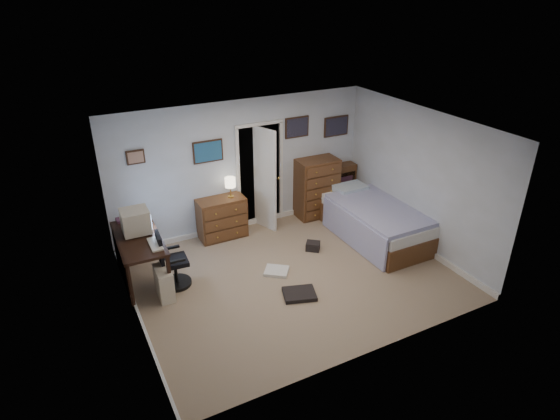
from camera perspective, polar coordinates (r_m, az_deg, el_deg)
The scene contains 15 objects.
floor at distance 7.78m, azimuth 1.55°, elevation -8.11°, with size 5.00×4.00×0.02m, color tan.
computer_desk at distance 7.61m, azimuth -17.46°, elevation -4.58°, with size 0.69×1.44×0.82m.
crt_monitor at distance 7.57m, azimuth -17.19°, elevation -1.32°, with size 0.44×0.40×0.39m.
keyboard at distance 7.25m, azimuth -14.98°, elevation -4.03°, with size 0.16×0.44×0.03m, color beige.
pc_tower at distance 7.39m, azimuth -13.92°, elevation -8.64°, with size 0.24×0.46×0.49m.
office_chair at distance 7.55m, azimuth -13.10°, elevation -6.60°, with size 0.50×0.50×0.96m.
media_stack at distance 8.28m, azimuth -18.34°, elevation -3.66°, with size 0.17×0.17×0.87m, color maroon.
low_dresser at distance 8.78m, azimuth -7.10°, elevation -0.97°, with size 0.88×0.44×0.78m, color brown.
table_lamp at distance 8.56m, azimuth -6.09°, elevation 3.29°, with size 0.20×0.20×0.38m.
doorway at distance 9.25m, azimuth -3.26°, elevation 4.81°, with size 0.96×1.12×2.05m.
tall_dresser at distance 9.47m, azimuth 4.49°, elevation 2.72°, with size 0.82×0.48×1.21m, color brown.
headboard_bookcase at distance 9.82m, azimuth 6.34°, elevation 2.85°, with size 1.05×0.28×0.95m.
bed at distance 8.89m, azimuth 11.44°, elevation -1.27°, with size 1.21×2.24×0.73m.
wall_posters at distance 8.84m, azimuth -1.26°, elevation 8.93°, with size 4.38×0.04×0.60m.
floor_clutter at distance 7.76m, azimuth 2.14°, elevation -7.75°, with size 1.34×1.49×0.15m.
Camera 1 is at (-3.12, -5.61, 4.38)m, focal length 30.00 mm.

